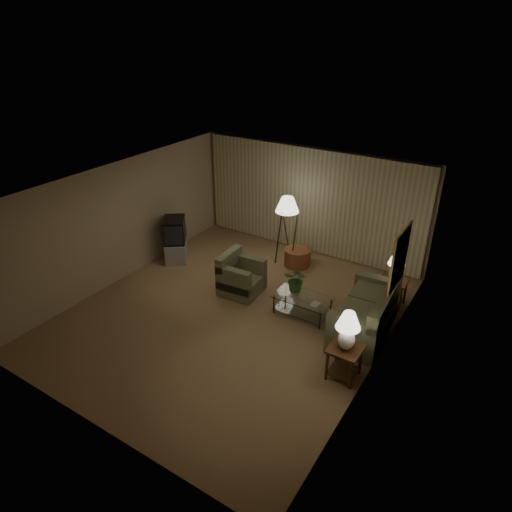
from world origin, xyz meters
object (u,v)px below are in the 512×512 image
at_px(sofa, 365,315).
at_px(side_table_near, 344,357).
at_px(coffee_table, 302,303).
at_px(armchair, 242,278).
at_px(crt_tv, 175,230).
at_px(ottoman, 297,257).
at_px(table_lamp_near, 348,328).
at_px(table_lamp_far, 396,264).
at_px(floor_lamp, 287,230).
at_px(vase, 296,292).
at_px(tv_cabinet, 176,250).
at_px(side_table_far, 393,288).

height_order(sofa, side_table_near, sofa).
bearing_deg(coffee_table, armchair, 177.28).
bearing_deg(crt_tv, ottoman, 79.72).
height_order(table_lamp_near, table_lamp_far, table_lamp_near).
bearing_deg(table_lamp_near, crt_tv, 161.33).
xyz_separation_m(coffee_table, floor_lamp, (-1.35, 1.76, 0.63)).
bearing_deg(coffee_table, vase, -180.00).
bearing_deg(side_table_near, coffee_table, 138.57).
distance_m(side_table_near, tv_cabinet, 5.49).
height_order(side_table_near, crt_tv, crt_tv).
relative_size(table_lamp_near, coffee_table, 0.60).
bearing_deg(table_lamp_far, coffee_table, -136.38).
bearing_deg(coffee_table, table_lamp_near, -41.43).
height_order(sofa, tv_cabinet, sofa).
distance_m(table_lamp_near, tv_cabinet, 5.54).
relative_size(armchair, side_table_far, 1.58).
height_order(coffee_table, crt_tv, crt_tv).
distance_m(tv_cabinet, crt_tv, 0.54).
bearing_deg(sofa, crt_tv, -97.92).
bearing_deg(side_table_far, sofa, -96.84).
height_order(table_lamp_near, crt_tv, table_lamp_near).
distance_m(side_table_near, vase, 2.01).
relative_size(armchair, crt_tv, 1.13).
xyz_separation_m(side_table_far, floor_lamp, (-2.77, 0.41, 0.50)).
bearing_deg(sofa, table_lamp_far, 169.85).
relative_size(table_lamp_near, crt_tv, 0.83).
bearing_deg(armchair, table_lamp_near, -117.56).
distance_m(side_table_near, floor_lamp, 4.12).
bearing_deg(ottoman, armchair, -104.62).
height_order(armchair, table_lamp_far, table_lamp_far).
xyz_separation_m(crt_tv, vase, (3.63, -0.51, -0.29)).
distance_m(sofa, table_lamp_far, 1.38).
height_order(armchair, floor_lamp, floor_lamp).
bearing_deg(side_table_near, sofa, 96.34).
bearing_deg(side_table_near, crt_tv, 161.33).
bearing_deg(armchair, side_table_near, -117.56).
xyz_separation_m(table_lamp_near, ottoman, (-2.48, 3.08, -0.80)).
distance_m(side_table_near, ottoman, 3.96).
relative_size(coffee_table, ottoman, 1.85).
bearing_deg(armchair, floor_lamp, -9.11).
xyz_separation_m(table_lamp_far, floor_lamp, (-2.77, 0.41, -0.06)).
bearing_deg(sofa, table_lamp_near, 3.03).
relative_size(tv_cabinet, vase, 5.50).
bearing_deg(ottoman, table_lamp_near, -51.16).
bearing_deg(floor_lamp, vase, -55.65).
distance_m(side_table_far, table_lamp_far, 0.55).
xyz_separation_m(armchair, tv_cabinet, (-2.26, 0.43, -0.11)).
height_order(tv_cabinet, floor_lamp, floor_lamp).
bearing_deg(tv_cabinet, table_lamp_near, 35.05).
xyz_separation_m(side_table_far, vase, (-1.57, -1.35, 0.09)).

